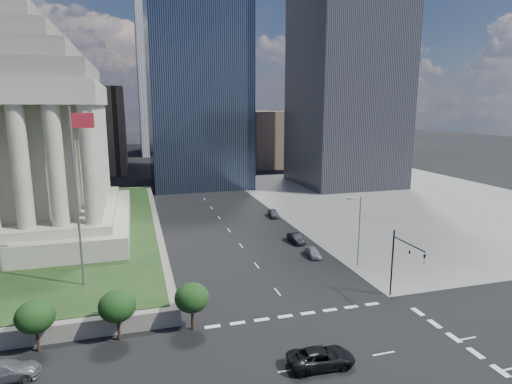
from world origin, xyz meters
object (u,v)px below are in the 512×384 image
object	(u,v)px
war_memorial	(5,109)
parked_sedan_mid	(296,238)
parked_sedan_near	(313,252)
flagpole	(77,188)
pickup_truck	(321,357)
street_lamp_north	(358,227)
traffic_signal_ne	(402,258)
suv_grey	(6,371)
parked_sedan_far	(274,213)

from	to	relation	value
war_memorial	parked_sedan_mid	distance (m)	48.95
parked_sedan_mid	parked_sedan_near	bearing A→B (deg)	-93.06
flagpole	parked_sedan_mid	size ratio (longest dim) A/B	4.60
flagpole	pickup_truck	size ratio (longest dim) A/B	3.41
war_memorial	street_lamp_north	xyz separation A→B (m)	(47.33, -23.00, -15.74)
traffic_signal_ne	suv_grey	distance (m)	39.62
flagpole	parked_sedan_mid	distance (m)	35.72
flagpole	street_lamp_north	world-z (taller)	flagpole
war_memorial	flagpole	size ratio (longest dim) A/B	1.95
war_memorial	street_lamp_north	bearing A→B (deg)	-25.92
parked_sedan_near	parked_sedan_far	size ratio (longest dim) A/B	0.91
pickup_truck	parked_sedan_far	distance (m)	50.41
parked_sedan_near	parked_sedan_mid	bearing A→B (deg)	94.76
traffic_signal_ne	parked_sedan_far	xyz separation A→B (m)	(-1.82, 40.10, -4.49)
parked_sedan_mid	parked_sedan_far	bearing A→B (deg)	81.18
flagpole	parked_sedan_far	world-z (taller)	flagpole
flagpole	parked_sedan_near	xyz separation A→B (m)	(30.83, 6.19, -12.43)
parked_sedan_near	parked_sedan_far	world-z (taller)	parked_sedan_far
parked_sedan_mid	traffic_signal_ne	bearing A→B (deg)	-84.56
suv_grey	parked_sedan_far	xyz separation A→B (m)	(37.40, 43.55, -0.01)
street_lamp_north	traffic_signal_ne	bearing A→B (deg)	-94.19
war_memorial	parked_sedan_far	xyz separation A→B (m)	(44.68, 5.80, -20.64)
pickup_truck	parked_sedan_far	size ratio (longest dim) A/B	1.32
war_memorial	flagpole	xyz separation A→B (m)	(12.17, -24.00, -8.29)
flagpole	parked_sedan_near	size ratio (longest dim) A/B	4.95
street_lamp_north	parked_sedan_far	size ratio (longest dim) A/B	2.25
war_memorial	pickup_truck	size ratio (longest dim) A/B	6.66
pickup_truck	parked_sedan_mid	xyz separation A→B (m)	(10.25, 32.28, -0.10)
pickup_truck	parked_sedan_far	bearing A→B (deg)	-10.91
flagpole	suv_grey	size ratio (longest dim) A/B	3.80
war_memorial	suv_grey	size ratio (longest dim) A/B	7.40
parked_sedan_mid	flagpole	bearing A→B (deg)	-160.04
traffic_signal_ne	flagpole	bearing A→B (deg)	163.29
street_lamp_north	parked_sedan_near	bearing A→B (deg)	129.85
pickup_truck	parked_sedan_far	world-z (taller)	pickup_truck
traffic_signal_ne	parked_sedan_mid	distance (m)	24.10
traffic_signal_ne	suv_grey	size ratio (longest dim) A/B	1.52
suv_grey	parked_sedan_near	world-z (taller)	suv_grey
parked_sedan_near	parked_sedan_far	distance (m)	23.67
flagpole	parked_sedan_near	distance (m)	33.81
war_memorial	parked_sedan_near	size ratio (longest dim) A/B	9.64
flagpole	suv_grey	bearing A→B (deg)	-109.56
traffic_signal_ne	parked_sedan_far	world-z (taller)	traffic_signal_ne
parked_sedan_far	street_lamp_north	bearing A→B (deg)	-79.27
war_memorial	flagpole	distance (m)	28.16
traffic_signal_ne	parked_sedan_near	world-z (taller)	traffic_signal_ne
parked_sedan_far	parked_sedan_mid	bearing A→B (deg)	-90.27
traffic_signal_ne	parked_sedan_far	size ratio (longest dim) A/B	1.80
pickup_truck	parked_sedan_far	xyz separation A→B (m)	(11.94, 48.97, -0.06)
street_lamp_north	parked_sedan_far	distance (m)	29.33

